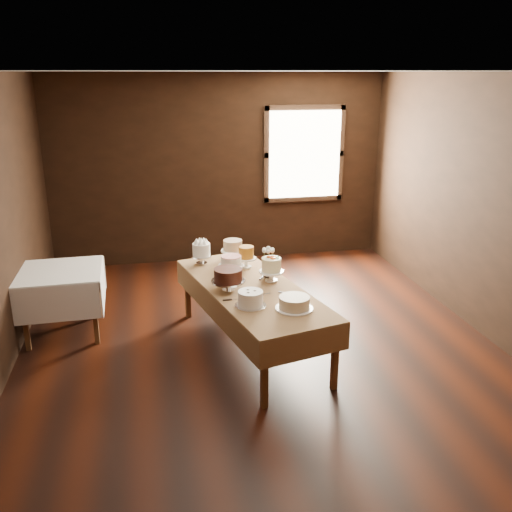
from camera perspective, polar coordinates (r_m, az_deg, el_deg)
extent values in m
cube|color=black|center=(6.04, 0.38, -9.18)|extent=(5.00, 6.00, 0.01)
cube|color=beige|center=(5.35, 0.44, 18.44)|extent=(5.00, 6.00, 0.01)
cube|color=black|center=(8.43, -3.77, 8.83)|extent=(5.00, 0.02, 2.80)
cube|color=black|center=(2.86, 12.92, -11.38)|extent=(5.00, 0.02, 2.80)
cube|color=black|center=(6.50, 22.60, 4.58)|extent=(0.02, 6.00, 2.80)
cube|color=#FFEABF|center=(8.61, 5.01, 10.34)|extent=(1.10, 0.05, 1.30)
cube|color=#492D17|center=(4.88, 0.86, -12.17)|extent=(0.07, 0.07, 0.63)
cube|color=#492D17|center=(6.63, -7.04, -3.73)|extent=(0.07, 0.07, 0.63)
cube|color=#492D17|center=(5.19, 8.09, -10.36)|extent=(0.07, 0.07, 0.63)
cube|color=#492D17|center=(6.86, -1.36, -2.81)|extent=(0.07, 0.07, 0.63)
cube|color=#492D17|center=(5.71, -0.46, -3.49)|extent=(1.32, 2.33, 0.04)
cube|color=#9B754D|center=(5.70, -0.46, -3.24)|extent=(1.39, 2.40, 0.01)
cube|color=#492D17|center=(6.28, -22.63, -6.09)|extent=(0.05, 0.05, 0.69)
cube|color=#492D17|center=(6.92, -21.76, -3.74)|extent=(0.05, 0.05, 0.69)
cube|color=#492D17|center=(6.19, -16.21, -5.72)|extent=(0.05, 0.05, 0.69)
cube|color=#492D17|center=(6.83, -15.96, -3.36)|extent=(0.05, 0.05, 0.69)
cube|color=#492D17|center=(6.42, -19.48, -1.67)|extent=(0.82, 0.82, 0.04)
cube|color=white|center=(6.41, -19.51, -1.45)|extent=(0.91, 0.91, 0.01)
cylinder|color=silver|center=(6.39, -5.60, -0.32)|extent=(0.24, 0.24, 0.12)
cylinder|color=white|center=(6.35, -5.63, 0.78)|extent=(0.22, 0.22, 0.14)
cylinder|color=white|center=(6.52, -2.39, 0.18)|extent=(0.28, 0.28, 0.13)
cylinder|color=tan|center=(6.48, -2.40, 1.21)|extent=(0.24, 0.24, 0.12)
cylinder|color=white|center=(6.04, -2.56, -1.34)|extent=(0.28, 0.28, 0.12)
cylinder|color=white|center=(6.01, -2.58, -0.39)|extent=(0.27, 0.27, 0.09)
cylinder|color=white|center=(6.23, -1.00, -0.64)|extent=(0.23, 0.23, 0.13)
cylinder|color=#9E5E16|center=(6.19, -1.01, 0.49)|extent=(0.20, 0.20, 0.13)
cylinder|color=silver|center=(5.58, -2.86, -3.00)|extent=(0.34, 0.34, 0.13)
cylinder|color=#3A150B|center=(5.54, -2.88, -1.80)|extent=(0.40, 0.40, 0.12)
cylinder|color=white|center=(5.84, 1.58, -2.02)|extent=(0.26, 0.26, 0.13)
cylinder|color=beige|center=(5.79, 1.60, -0.77)|extent=(0.22, 0.22, 0.14)
cylinder|color=silver|center=(5.24, -0.57, -5.11)|extent=(0.30, 0.30, 0.01)
cylinder|color=white|center=(5.22, -0.57, -4.35)|extent=(0.31, 0.31, 0.14)
cylinder|color=white|center=(5.20, 3.94, -5.39)|extent=(0.35, 0.35, 0.01)
cylinder|color=beige|center=(5.17, 3.95, -4.77)|extent=(0.36, 0.36, 0.11)
cube|color=silver|center=(5.51, 0.79, -3.95)|extent=(0.24, 0.09, 0.01)
cube|color=silver|center=(5.49, 3.79, -4.09)|extent=(0.18, 0.19, 0.01)
cube|color=silver|center=(5.94, -2.11, -2.26)|extent=(0.09, 0.24, 0.01)
cube|color=silver|center=(6.03, 0.85, -1.92)|extent=(0.14, 0.22, 0.01)
cube|color=silver|center=(5.40, -1.71, -4.42)|extent=(0.24, 0.04, 0.01)
imported|color=#2D2823|center=(5.92, 1.26, -1.68)|extent=(0.14, 0.14, 0.13)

